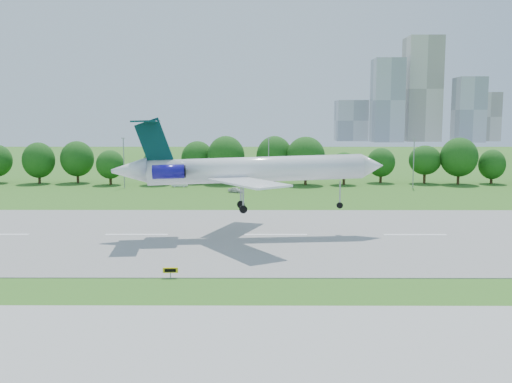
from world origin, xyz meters
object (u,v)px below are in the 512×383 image
Objects in this scene: airliner at (243,169)px; taxi_sign_left at (170,270)px; service_vehicle_a at (180,184)px; service_vehicle_b at (236,190)px.

taxi_sign_left is at bearing -113.58° from airliner.
airliner is at bearing 70.06° from taxi_sign_left.
airliner reaches higher than service_vehicle_a.
airliner is 10.76× the size of service_vehicle_b.
service_vehicle_b is (14.36, -11.29, -0.04)m from service_vehicle_a.
taxi_sign_left is 0.40× the size of service_vehicle_a.
taxi_sign_left is 70.81m from service_vehicle_b.
airliner is 24.83m from taxi_sign_left.
service_vehicle_a is 1.10× the size of service_vehicle_b.
taxi_sign_left is 0.44× the size of service_vehicle_b.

